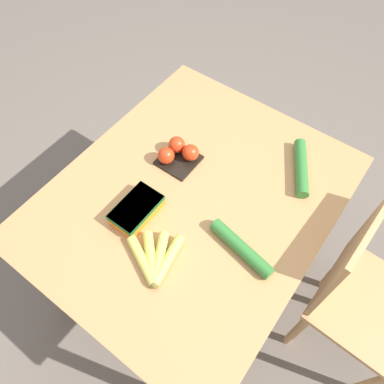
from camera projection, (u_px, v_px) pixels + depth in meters
ground_plane at (192, 272)px, 2.03m from camera, size 12.00×12.00×0.00m
dining_table at (192, 211)px, 1.48m from camera, size 1.15×0.95×0.77m
chair at (359, 294)px, 1.47m from camera, size 0.44×0.42×0.93m
banana_bunch at (155, 260)px, 1.23m from camera, size 0.20×0.19×0.03m
tomato_pack at (178, 153)px, 1.45m from camera, size 0.14×0.14×0.08m
carrot_bag at (136, 209)px, 1.32m from camera, size 0.19×0.11×0.05m
cucumber_near at (301, 168)px, 1.43m from camera, size 0.24×0.17×0.05m
cucumber_far at (241, 248)px, 1.25m from camera, size 0.09×0.26×0.05m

